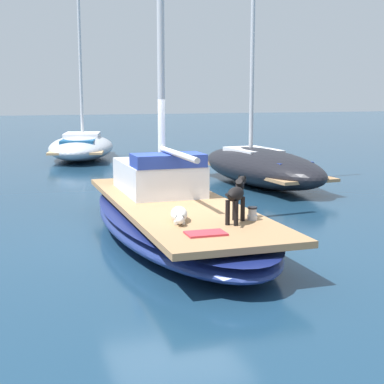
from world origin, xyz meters
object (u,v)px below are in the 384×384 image
dog_white (179,215)px  moored_boat_starboard_side (260,165)px  dog_black (236,195)px  deck_towel (206,233)px  sailboat_main (175,220)px  moored_boat_far_astern (81,146)px  deck_winch (252,214)px

dog_white → moored_boat_starboard_side: moored_boat_starboard_side is taller
dog_black → deck_towel: 1.01m
dog_white → dog_black: size_ratio=1.20×
dog_white → moored_boat_starboard_side: size_ratio=0.12×
sailboat_main → dog_black: bearing=-77.2°
moored_boat_far_astern → deck_winch: bearing=-87.4°
sailboat_main → deck_towel: size_ratio=12.95×
dog_black → deck_towel: (-0.70, -0.60, -0.41)m
sailboat_main → deck_towel: (-0.27, -2.49, 0.34)m
sailboat_main → deck_winch: (0.73, -1.82, 0.42)m
sailboat_main → deck_towel: bearing=-96.3°
dog_white → dog_black: dog_black is taller
moored_boat_far_astern → dog_black: bearing=-88.5°
deck_towel → deck_winch: bearing=33.7°
dog_black → moored_boat_starboard_side: bearing=62.9°
deck_winch → moored_boat_starboard_side: bearing=64.6°
dog_white → moored_boat_far_astern: size_ratio=0.15×
sailboat_main → deck_winch: 2.00m
moored_boat_starboard_side → deck_winch: bearing=-115.4°
dog_white → deck_winch: (1.12, -0.25, -0.01)m
moored_boat_starboard_side → deck_towel: bearing=-119.4°
dog_white → moored_boat_starboard_side: bearing=56.6°
deck_winch → moored_boat_far_astern: size_ratio=0.03×
deck_towel → moored_boat_far_astern: moored_boat_far_astern is taller
dog_black → moored_boat_far_astern: size_ratio=0.13×
moored_boat_starboard_side → moored_boat_far_astern: moored_boat_starboard_side is taller
moored_boat_starboard_side → dog_black: bearing=-117.1°
deck_towel → moored_boat_starboard_side: (4.32, 7.66, -0.11)m
dog_white → deck_winch: bearing=-12.7°
dog_black → moored_boat_starboard_side: 7.95m
deck_winch → deck_towel: deck_winch is taller
sailboat_main → dog_white: (-0.39, -1.56, 0.43)m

